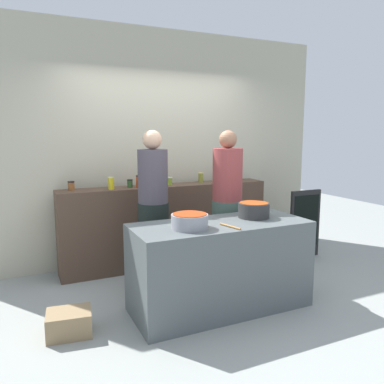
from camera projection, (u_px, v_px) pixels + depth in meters
The scene contains 20 objects.
ground at pixel (206, 295), 4.01m from camera, with size 12.00×12.00×0.00m, color gray.
storefront_wall at pixel (157, 147), 5.08m from camera, with size 4.80×0.12×3.00m, color #B2AC93.
display_shelf at pixel (168, 225), 4.92m from camera, with size 2.70×0.36×1.03m, color #4B372A.
prep_table at pixel (220, 266), 3.68m from camera, with size 1.70×0.70×0.85m, color #4F5759.
preserve_jar_0 at pixel (71, 186), 4.41m from camera, with size 0.08×0.08×0.10m.
preserve_jar_1 at pixel (111, 183), 4.47m from camera, with size 0.07×0.07×0.14m.
preserve_jar_2 at pixel (130, 183), 4.63m from camera, with size 0.07×0.07×0.10m.
preserve_jar_3 at pixel (139, 181), 4.62m from camera, with size 0.08×0.08×0.15m.
preserve_jar_4 at pixel (154, 180), 4.73m from camera, with size 0.09×0.09×0.14m.
preserve_jar_5 at pixel (169, 181), 4.87m from camera, with size 0.08×0.08×0.10m.
preserve_jar_6 at pixel (201, 177), 5.10m from camera, with size 0.07×0.07×0.13m.
preserve_jar_7 at pixel (224, 176), 5.25m from camera, with size 0.07×0.07×0.13m.
preserve_jar_8 at pixel (233, 176), 5.27m from camera, with size 0.09×0.09×0.12m.
cooking_pot_left at pixel (190, 221), 3.39m from camera, with size 0.33×0.33×0.13m.
cooking_pot_center at pixel (254, 210), 3.82m from camera, with size 0.31×0.31×0.15m.
wooden_spoon at pixel (230, 226), 3.44m from camera, with size 0.02×0.02×0.26m, color #9E703D.
cook_with_tongs at pixel (153, 216), 4.17m from camera, with size 0.34×0.34×1.72m.
cook_in_cap at pixel (227, 214), 4.30m from camera, with size 0.35×0.35×1.72m.
bread_crate at pixel (69, 323), 3.22m from camera, with size 0.36×0.28×0.21m, color #8C7250.
chalkboard_sign at pixel (305, 224), 5.18m from camera, with size 0.48×0.05×0.93m.
Camera 1 is at (-1.73, -3.39, 1.70)m, focal length 35.82 mm.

